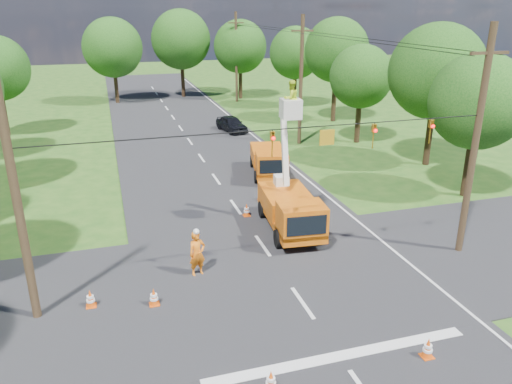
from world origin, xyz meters
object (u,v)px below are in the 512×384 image
object	(u,v)px
distant_car	(232,124)
traffic_cone_4	(154,297)
traffic_cone_2	(247,210)
tree_right_b	(437,72)
ground_worker	(197,254)
pole_right_near	(475,143)
tree_right_c	(361,77)
second_truck	(269,160)
traffic_cone_0	(271,381)
tree_far_b	(181,40)
bucket_truck	(291,202)
tree_right_a	(478,102)
tree_far_a	(112,48)
traffic_cone_1	(428,348)
tree_far_c	(240,47)
tree_right_e	(295,53)
traffic_cone_3	(261,195)
pole_left	(17,201)
pole_right_far	(236,57)
pole_right_mid	(301,80)
tree_right_d	(337,50)
traffic_cone_5	(90,299)
traffic_cone_7	(282,164)

from	to	relation	value
distant_car	traffic_cone_4	size ratio (longest dim) A/B	5.72
traffic_cone_2	tree_right_b	world-z (taller)	tree_right_b
ground_worker	pole_right_near	xyz separation A→B (m)	(11.87, -1.30, 4.13)
tree_right_c	second_truck	bearing A→B (deg)	-147.56
traffic_cone_0	tree_far_b	bearing A→B (deg)	83.74
bucket_truck	tree_right_a	size ratio (longest dim) A/B	0.89
pole_right_near	tree_right_c	size ratio (longest dim) A/B	1.28
second_truck	distant_car	size ratio (longest dim) A/B	1.38
second_truck	tree_far_a	world-z (taller)	tree_far_a
ground_worker	tree_far_a	size ratio (longest dim) A/B	0.21
traffic_cone_1	tree_right_b	xyz separation A→B (m)	(12.34, 18.01, 6.08)
pole_right_near	tree_right_a	world-z (taller)	pole_right_near
traffic_cone_1	tree_far_c	world-z (taller)	tree_far_c
tree_right_e	tree_far_a	size ratio (longest dim) A/B	0.91
distant_car	traffic_cone_1	world-z (taller)	distant_car
bucket_truck	tree_far_a	bearing A→B (deg)	105.59
bucket_truck	pole_right_near	size ratio (longest dim) A/B	0.74
traffic_cone_3	pole_left	world-z (taller)	pole_left
pole_left	tree_far_b	bearing A→B (deg)	74.48
traffic_cone_4	tree_right_c	distance (m)	27.37
traffic_cone_2	pole_right_near	size ratio (longest dim) A/B	0.07
tree_far_c	ground_worker	bearing A→B (deg)	-107.55
bucket_truck	tree_right_b	bearing A→B (deg)	36.00
second_truck	traffic_cone_3	xyz separation A→B (m)	(-1.85, -4.21, -0.68)
tree_far_a	tree_far_c	world-z (taller)	tree_far_a
ground_worker	pole_right_far	world-z (taller)	pole_right_far
traffic_cone_0	tree_right_e	distance (m)	44.47
tree_right_b	tree_far_b	xyz separation A→B (m)	(-12.00, 33.00, 0.37)
tree_right_c	pole_right_mid	bearing A→B (deg)	167.99
traffic_cone_3	traffic_cone_0	bearing A→B (deg)	-106.29
traffic_cone_4	tree_right_d	world-z (taller)	tree_right_d
bucket_truck	traffic_cone_3	bearing A→B (deg)	97.59
pole_right_mid	tree_right_d	xyz separation A→B (m)	(6.30, 7.00, 1.57)
traffic_cone_1	traffic_cone_5	distance (m)	11.97
pole_right_mid	tree_right_a	world-z (taller)	pole_right_mid
bucket_truck	traffic_cone_4	xyz separation A→B (m)	(-7.21, -4.75, -1.20)
traffic_cone_5	distant_car	bearing A→B (deg)	65.07
tree_far_b	traffic_cone_5	bearing A→B (deg)	-103.32
traffic_cone_0	tree_right_b	world-z (taller)	tree_right_b
traffic_cone_2	tree_right_d	bearing A→B (deg)	54.43
tree_right_b	traffic_cone_1	bearing A→B (deg)	-124.42
distant_car	tree_right_d	size ratio (longest dim) A/B	0.42
pole_right_near	ground_worker	bearing A→B (deg)	173.75
bucket_truck	pole_left	distance (m)	12.47
traffic_cone_5	pole_right_far	distance (m)	43.31
pole_right_far	tree_right_d	xyz separation A→B (m)	(6.30, -13.00, 1.57)
traffic_cone_7	pole_right_far	size ratio (longest dim) A/B	0.07
second_truck	tree_right_c	xyz separation A→B (m)	(9.66, 6.14, 4.27)
traffic_cone_3	pole_left	size ratio (longest dim) A/B	0.08
tree_right_d	tree_right_e	xyz separation A→B (m)	(-1.00, 8.00, -0.87)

